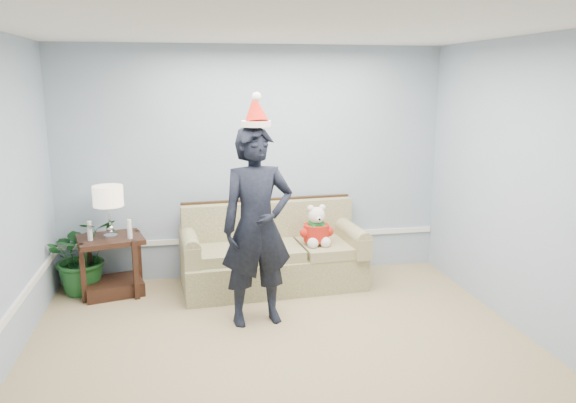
{
  "coord_description": "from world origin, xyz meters",
  "views": [
    {
      "loc": [
        -0.78,
        -3.96,
        2.31
      ],
      "look_at": [
        0.23,
        1.55,
        1.09
      ],
      "focal_mm": 35.0,
      "sensor_mm": 36.0,
      "label": 1
    }
  ],
  "objects_px": {
    "man": "(257,227)",
    "table_lamp": "(108,198)",
    "houseplant": "(83,255)",
    "sofa": "(272,257)",
    "side_table": "(112,272)",
    "teddy_bear": "(316,230)"
  },
  "relations": [
    {
      "from": "man",
      "to": "teddy_bear",
      "type": "xyz_separation_m",
      "value": [
        0.77,
        0.81,
        -0.29
      ]
    },
    {
      "from": "side_table",
      "to": "houseplant",
      "type": "height_order",
      "value": "houseplant"
    },
    {
      "from": "side_table",
      "to": "houseplant",
      "type": "xyz_separation_m",
      "value": [
        -0.32,
        0.1,
        0.17
      ]
    },
    {
      "from": "table_lamp",
      "to": "man",
      "type": "relative_size",
      "value": 0.3
    },
    {
      "from": "sofa",
      "to": "man",
      "type": "xyz_separation_m",
      "value": [
        -0.28,
        -0.96,
        0.62
      ]
    },
    {
      "from": "teddy_bear",
      "to": "man",
      "type": "bearing_deg",
      "value": -136.14
    },
    {
      "from": "houseplant",
      "to": "man",
      "type": "bearing_deg",
      "value": -31.83
    },
    {
      "from": "table_lamp",
      "to": "sofa",
      "type": "bearing_deg",
      "value": -1.07
    },
    {
      "from": "sofa",
      "to": "side_table",
      "type": "distance_m",
      "value": 1.76
    },
    {
      "from": "man",
      "to": "table_lamp",
      "type": "bearing_deg",
      "value": 137.74
    },
    {
      "from": "sofa",
      "to": "table_lamp",
      "type": "xyz_separation_m",
      "value": [
        -1.75,
        0.03,
        0.74
      ]
    },
    {
      "from": "sofa",
      "to": "side_table",
      "type": "relative_size",
      "value": 2.64
    },
    {
      "from": "sofa",
      "to": "teddy_bear",
      "type": "height_order",
      "value": "teddy_bear"
    },
    {
      "from": "houseplant",
      "to": "table_lamp",
      "type": "bearing_deg",
      "value": -19.94
    },
    {
      "from": "table_lamp",
      "to": "man",
      "type": "height_order",
      "value": "man"
    },
    {
      "from": "sofa",
      "to": "houseplant",
      "type": "relative_size",
      "value": 2.45
    },
    {
      "from": "houseplant",
      "to": "man",
      "type": "relative_size",
      "value": 0.45
    },
    {
      "from": "houseplant",
      "to": "teddy_bear",
      "type": "distance_m",
      "value": 2.59
    },
    {
      "from": "table_lamp",
      "to": "teddy_bear",
      "type": "height_order",
      "value": "table_lamp"
    },
    {
      "from": "houseplant",
      "to": "teddy_bear",
      "type": "xyz_separation_m",
      "value": [
        2.56,
        -0.3,
        0.24
      ]
    },
    {
      "from": "side_table",
      "to": "teddy_bear",
      "type": "distance_m",
      "value": 2.29
    },
    {
      "from": "side_table",
      "to": "teddy_bear",
      "type": "xyz_separation_m",
      "value": [
        2.24,
        -0.2,
        0.41
      ]
    }
  ]
}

